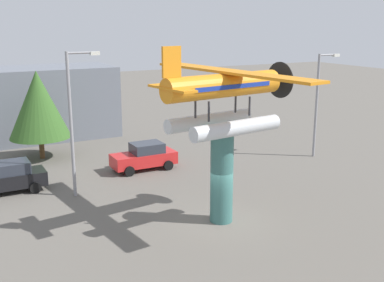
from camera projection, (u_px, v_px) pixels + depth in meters
ground_plane at (221, 221)px, 23.34m from camera, size 140.00×140.00×0.00m
display_pedestal at (222, 177)px, 22.79m from camera, size 1.10×1.10×4.47m
floatplane_monument at (225, 96)px, 21.91m from camera, size 7.06×10.45×4.00m
car_near_black at (8, 177)px, 27.04m from camera, size 4.20×2.02×1.76m
car_mid_red at (145, 156)px, 31.24m from camera, size 4.20×2.02×1.76m
streetlight_primary at (74, 114)px, 25.65m from camera, size 1.84×0.28×7.96m
streetlight_secondary at (319, 97)px, 33.55m from camera, size 1.84×0.28×7.30m
storefront_building at (42, 103)px, 39.61m from camera, size 11.69×6.08×5.82m
tree_east at (38, 105)px, 33.03m from camera, size 4.22×4.22×6.22m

